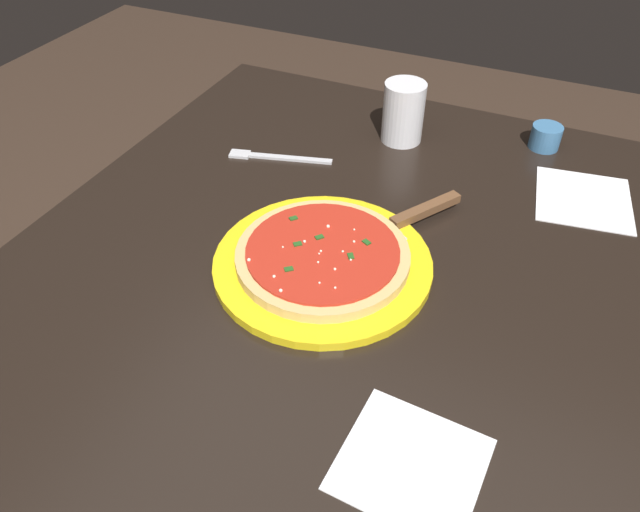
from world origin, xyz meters
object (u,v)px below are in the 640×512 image
at_px(cup_small_sauce, 546,137).
at_px(fork, 274,157).
at_px(serving_plate, 320,263).
at_px(napkin_folded_right, 583,199).
at_px(cup_tall_drink, 403,112).
at_px(pizza_server, 405,220).
at_px(pizza, 320,254).
at_px(napkin_loose_left, 411,464).

height_order(cup_small_sauce, fork, cup_small_sauce).
xyz_separation_m(serving_plate, cup_small_sauce, (-0.47, 0.24, 0.01)).
xyz_separation_m(serving_plate, napkin_folded_right, (-0.33, 0.33, -0.01)).
distance_m(cup_tall_drink, cup_small_sauce, 0.26).
bearing_deg(cup_tall_drink, pizza_server, 19.63).
bearing_deg(cup_small_sauce, napkin_folded_right, 31.41).
relative_size(serving_plate, pizza_server, 1.49).
relative_size(pizza, pizza_server, 1.17).
xyz_separation_m(pizza_server, napkin_loose_left, (0.37, 0.13, -0.02)).
bearing_deg(fork, napkin_folded_right, 100.37).
bearing_deg(cup_tall_drink, fork, -49.83).
bearing_deg(cup_tall_drink, serving_plate, 1.22).
bearing_deg(napkin_folded_right, cup_small_sauce, -148.59).
relative_size(serving_plate, pizza, 1.27).
xyz_separation_m(pizza, napkin_folded_right, (-0.33, 0.33, -0.02)).
bearing_deg(napkin_loose_left, fork, -139.29).
bearing_deg(fork, napkin_loose_left, 40.71).
bearing_deg(pizza, cup_small_sauce, 152.86).
xyz_separation_m(napkin_loose_left, fork, (-0.47, -0.41, 0.00)).
bearing_deg(napkin_loose_left, pizza_server, -160.79).
distance_m(cup_tall_drink, fork, 0.25).
bearing_deg(napkin_loose_left, napkin_folded_right, 168.83).
relative_size(pizza_server, cup_small_sauce, 3.85).
xyz_separation_m(cup_tall_drink, fork, (0.16, -0.19, -0.05)).
relative_size(serving_plate, napkin_loose_left, 2.14).
xyz_separation_m(cup_tall_drink, napkin_folded_right, (0.06, 0.33, -0.05)).
relative_size(serving_plate, cup_tall_drink, 2.82).
height_order(pizza_server, cup_tall_drink, cup_tall_drink).
distance_m(pizza, cup_small_sauce, 0.53).
bearing_deg(serving_plate, fork, -139.90).
height_order(serving_plate, pizza_server, pizza_server).
height_order(serving_plate, pizza, pizza).
distance_m(pizza, napkin_loose_left, 0.32).
bearing_deg(serving_plate, cup_small_sauce, 152.86).
height_order(pizza, cup_small_sauce, cup_small_sauce).
xyz_separation_m(napkin_folded_right, fork, (0.10, -0.52, 0.00)).
bearing_deg(pizza_server, cup_tall_drink, -160.37).
relative_size(pizza, napkin_folded_right, 1.55).
xyz_separation_m(cup_small_sauce, fork, (0.24, -0.43, -0.02)).
xyz_separation_m(pizza, fork, (-0.23, -0.19, -0.02)).
relative_size(pizza_server, napkin_loose_left, 1.44).
relative_size(pizza, napkin_loose_left, 1.69).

